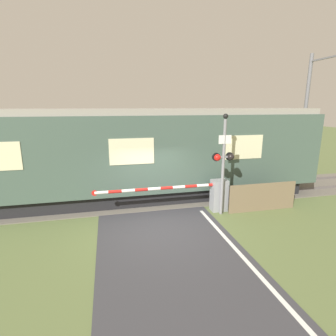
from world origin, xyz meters
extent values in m
plane|color=#5B6B3D|center=(0.00, 0.00, 0.00)|extent=(80.00, 80.00, 0.00)
cube|color=#666056|center=(0.00, 3.01, 0.01)|extent=(36.00, 3.20, 0.03)
cube|color=#595451|center=(0.00, 2.29, 0.08)|extent=(36.00, 0.08, 0.10)
cube|color=#595451|center=(0.00, 3.73, 0.08)|extent=(36.00, 0.08, 0.10)
cube|color=black|center=(-0.74, 3.01, 0.30)|extent=(15.18, 2.32, 0.60)
cube|color=#42564C|center=(-0.74, 3.01, 2.12)|extent=(16.50, 2.73, 3.04)
cube|color=gray|center=(-0.74, 3.01, 3.76)|extent=(16.17, 2.51, 0.24)
cube|color=beige|center=(3.80, 1.63, 2.35)|extent=(1.65, 0.02, 0.97)
cube|color=beige|center=(-0.74, 1.63, 2.35)|extent=(1.65, 0.02, 0.97)
cube|color=gray|center=(2.50, 0.96, 0.61)|extent=(0.60, 0.44, 1.23)
cylinder|color=gray|center=(2.50, 0.96, 1.06)|extent=(0.16, 0.16, 0.18)
cylinder|color=red|center=(2.27, 0.96, 1.06)|extent=(0.46, 0.11, 0.11)
cylinder|color=white|center=(1.81, 0.96, 1.06)|extent=(0.46, 0.11, 0.11)
cylinder|color=red|center=(1.35, 0.96, 1.06)|extent=(0.46, 0.11, 0.11)
cylinder|color=white|center=(0.89, 0.96, 1.06)|extent=(0.46, 0.11, 0.11)
cylinder|color=red|center=(0.42, 0.96, 1.06)|extent=(0.46, 0.11, 0.11)
cylinder|color=white|center=(-0.04, 0.96, 1.06)|extent=(0.46, 0.11, 0.11)
cylinder|color=red|center=(-0.50, 0.96, 1.06)|extent=(0.46, 0.11, 0.11)
cylinder|color=white|center=(-0.96, 0.96, 1.06)|extent=(0.46, 0.11, 0.11)
cylinder|color=red|center=(-1.43, 0.96, 1.06)|extent=(0.46, 0.11, 0.11)
cylinder|color=white|center=(-1.89, 0.96, 1.06)|extent=(0.46, 0.11, 0.11)
cylinder|color=red|center=(-2.12, 0.96, 1.06)|extent=(0.20, 0.02, 0.20)
cylinder|color=gray|center=(2.46, 0.62, 1.77)|extent=(0.11, 0.11, 3.53)
cube|color=gray|center=(2.46, 0.62, 2.19)|extent=(0.64, 0.07, 0.07)
sphere|color=red|center=(2.20, 0.57, 2.19)|extent=(0.24, 0.24, 0.24)
sphere|color=black|center=(2.72, 0.57, 2.19)|extent=(0.24, 0.24, 0.24)
cylinder|color=black|center=(2.20, 0.68, 2.19)|extent=(0.30, 0.06, 0.30)
cylinder|color=black|center=(2.72, 0.68, 2.19)|extent=(0.30, 0.06, 0.30)
cube|color=white|center=(2.46, 0.58, 2.83)|extent=(0.47, 0.02, 0.30)
sphere|color=black|center=(2.46, 0.62, 3.63)|extent=(0.18, 0.18, 0.18)
cylinder|color=slate|center=(9.41, 5.06, 3.37)|extent=(0.20, 0.20, 6.73)
cube|color=slate|center=(9.41, 4.16, 6.33)|extent=(0.10, 1.80, 0.08)
cube|color=#726047|center=(4.14, 0.56, 0.55)|extent=(2.78, 0.06, 1.10)
camera|label=1|loc=(-1.58, -7.94, 4.00)|focal=28.00mm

